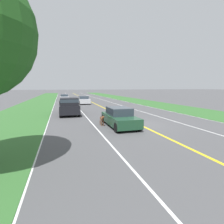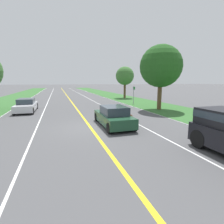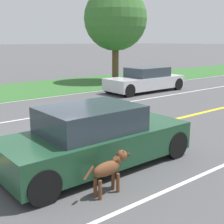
% 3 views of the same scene
% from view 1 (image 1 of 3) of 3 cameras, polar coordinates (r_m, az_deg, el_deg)
% --- Properties ---
extents(ground_plane, '(400.00, 400.00, 0.00)m').
position_cam_1_polar(ground_plane, '(13.94, 8.97, -4.13)').
color(ground_plane, '#4C4C4F').
extents(centre_divider_line, '(0.18, 160.00, 0.01)m').
position_cam_1_polar(centre_divider_line, '(13.94, 8.97, -4.12)').
color(centre_divider_line, yellow).
rests_on(centre_divider_line, ground).
extents(lane_edge_line_right, '(0.14, 160.00, 0.01)m').
position_cam_1_polar(lane_edge_line_right, '(12.69, -21.11, -5.79)').
color(lane_edge_line_right, white).
rests_on(lane_edge_line_right, ground).
extents(lane_edge_line_left, '(0.14, 160.00, 0.01)m').
position_cam_1_polar(lane_edge_line_left, '(18.05, 29.52, -2.29)').
color(lane_edge_line_left, white).
rests_on(lane_edge_line_left, ground).
extents(lane_dash_same_dir, '(0.10, 160.00, 0.01)m').
position_cam_1_polar(lane_dash_same_dir, '(12.86, -5.32, -5.09)').
color(lane_dash_same_dir, white).
rests_on(lane_dash_same_dir, ground).
extents(lane_dash_oncoming, '(0.10, 160.00, 0.01)m').
position_cam_1_polar(lane_dash_oncoming, '(15.74, 20.59, -3.14)').
color(lane_dash_oncoming, white).
rests_on(lane_dash_oncoming, ground).
extents(ego_car, '(1.84, 4.42, 1.41)m').
position_cam_1_polar(ego_car, '(13.24, 2.48, -1.79)').
color(ego_car, '#1E472D').
rests_on(ego_car, ground).
extents(dog, '(0.24, 1.10, 0.81)m').
position_cam_1_polar(dog, '(13.47, -3.26, -2.28)').
color(dog, brown).
rests_on(dog, ground).
extents(pickup_truck, '(2.02, 5.44, 1.88)m').
position_cam_1_polar(pickup_truck, '(19.50, -13.95, 2.06)').
color(pickup_truck, black).
rests_on(pickup_truck, ground).
extents(car_trailing_near, '(1.84, 4.55, 1.38)m').
position_cam_1_polar(car_trailing_near, '(31.66, -9.25, 3.87)').
color(car_trailing_near, silver).
rests_on(car_trailing_near, ground).
extents(car_trailing_mid, '(1.88, 4.35, 1.33)m').
position_cam_1_polar(car_trailing_mid, '(41.59, -15.31, 4.64)').
color(car_trailing_mid, silver).
rests_on(car_trailing_mid, ground).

